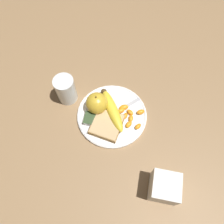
% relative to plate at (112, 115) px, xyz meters
% --- Properties ---
extents(ground_plane, '(3.00, 3.00, 0.00)m').
position_rel_plate_xyz_m(ground_plane, '(0.00, 0.00, -0.01)').
color(ground_plane, olive).
extents(plate, '(0.25, 0.25, 0.01)m').
position_rel_plate_xyz_m(plate, '(0.00, 0.00, 0.00)').
color(plate, white).
rests_on(plate, ground_plane).
extents(juice_glass, '(0.07, 0.07, 0.11)m').
position_rel_plate_xyz_m(juice_glass, '(-0.04, -0.18, 0.04)').
color(juice_glass, silver).
rests_on(juice_glass, ground_plane).
extents(apple, '(0.08, 0.08, 0.09)m').
position_rel_plate_xyz_m(apple, '(-0.01, -0.06, 0.04)').
color(apple, gold).
rests_on(apple, plate).
extents(banana, '(0.17, 0.13, 0.04)m').
position_rel_plate_xyz_m(banana, '(-0.01, -0.00, 0.02)').
color(banana, yellow).
rests_on(banana, plate).
extents(bread_slice, '(0.12, 0.11, 0.02)m').
position_rel_plate_xyz_m(bread_slice, '(0.05, -0.01, 0.02)').
color(bread_slice, olive).
rests_on(bread_slice, plate).
extents(fork, '(0.15, 0.15, 0.00)m').
position_rel_plate_xyz_m(fork, '(-0.00, 0.00, 0.01)').
color(fork, '#B2B2B7').
rests_on(fork, plate).
extents(jam_packet, '(0.05, 0.04, 0.02)m').
position_rel_plate_xyz_m(jam_packet, '(0.04, -0.07, 0.01)').
color(jam_packet, white).
rests_on(jam_packet, plate).
extents(orange_segment_0, '(0.03, 0.04, 0.02)m').
position_rel_plate_xyz_m(orange_segment_0, '(-0.03, 0.04, 0.01)').
color(orange_segment_0, orange).
rests_on(orange_segment_0, plate).
extents(orange_segment_1, '(0.04, 0.03, 0.02)m').
position_rel_plate_xyz_m(orange_segment_1, '(0.01, 0.03, 0.01)').
color(orange_segment_1, orange).
rests_on(orange_segment_1, plate).
extents(orange_segment_2, '(0.03, 0.03, 0.01)m').
position_rel_plate_xyz_m(orange_segment_2, '(0.03, 0.10, 0.01)').
color(orange_segment_2, orange).
rests_on(orange_segment_2, plate).
extents(orange_segment_3, '(0.03, 0.03, 0.02)m').
position_rel_plate_xyz_m(orange_segment_3, '(0.03, 0.06, 0.01)').
color(orange_segment_3, orange).
rests_on(orange_segment_3, plate).
extents(orange_segment_4, '(0.03, 0.03, 0.02)m').
position_rel_plate_xyz_m(orange_segment_4, '(-0.02, 0.03, 0.01)').
color(orange_segment_4, orange).
rests_on(orange_segment_4, plate).
extents(orange_segment_5, '(0.03, 0.03, 0.01)m').
position_rel_plate_xyz_m(orange_segment_5, '(-0.02, 0.06, 0.01)').
color(orange_segment_5, orange).
rests_on(orange_segment_5, plate).
extents(orange_segment_6, '(0.03, 0.02, 0.01)m').
position_rel_plate_xyz_m(orange_segment_6, '(-0.00, 0.05, 0.01)').
color(orange_segment_6, orange).
rests_on(orange_segment_6, plate).
extents(orange_segment_7, '(0.03, 0.03, 0.02)m').
position_rel_plate_xyz_m(orange_segment_7, '(-0.03, 0.10, 0.01)').
color(orange_segment_7, orange).
rests_on(orange_segment_7, plate).
extents(orange_segment_8, '(0.03, 0.02, 0.01)m').
position_rel_plate_xyz_m(orange_segment_8, '(0.01, 0.07, 0.01)').
color(orange_segment_8, orange).
rests_on(orange_segment_8, plate).
extents(condiment_caddy, '(0.08, 0.08, 0.09)m').
position_rel_plate_xyz_m(condiment_caddy, '(0.22, 0.20, 0.04)').
color(condiment_caddy, silver).
rests_on(condiment_caddy, ground_plane).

